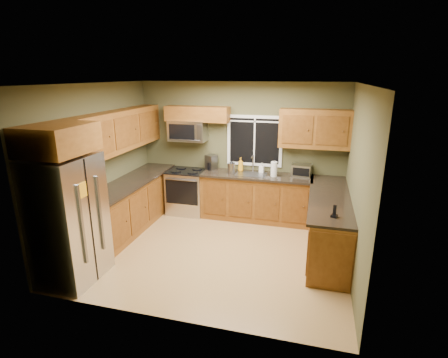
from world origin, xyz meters
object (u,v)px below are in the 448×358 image
at_px(kettle, 231,168).
at_px(paper_towel_roll, 274,169).
at_px(soap_bottle_b, 262,168).
at_px(range, 187,191).
at_px(refrigerator, 69,220).
at_px(coffee_maker, 211,163).
at_px(cordless_phone, 334,214).
at_px(soap_bottle_a, 241,164).
at_px(microwave, 188,131).
at_px(toaster_oven, 301,170).

distance_m(kettle, paper_towel_roll, 0.84).
distance_m(kettle, soap_bottle_b, 0.62).
bearing_deg(range, refrigerator, -103.97).
relative_size(coffee_maker, kettle, 1.13).
bearing_deg(range, coffee_maker, 19.42).
xyz_separation_m(kettle, cordless_phone, (1.90, -1.78, -0.07)).
bearing_deg(soap_bottle_b, range, -172.80).
bearing_deg(range, soap_bottle_a, 9.41).
relative_size(refrigerator, microwave, 2.37).
bearing_deg(refrigerator, soap_bottle_a, 58.78).
xyz_separation_m(coffee_maker, paper_towel_roll, (1.32, -0.19, 0.01)).
distance_m(kettle, cordless_phone, 2.60).
bearing_deg(soap_bottle_a, refrigerator, -121.22).
bearing_deg(soap_bottle_a, coffee_maker, -178.79).
relative_size(toaster_oven, paper_towel_roll, 1.22).
height_order(refrigerator, toaster_oven, refrigerator).
bearing_deg(soap_bottle_b, coffee_maker, -178.68).
bearing_deg(kettle, soap_bottle_a, 58.49).
relative_size(toaster_oven, coffee_maker, 1.31).
xyz_separation_m(microwave, toaster_oven, (2.31, 0.01, -0.68)).
relative_size(coffee_maker, soap_bottle_b, 1.53).
height_order(paper_towel_roll, soap_bottle_b, paper_towel_roll).
height_order(soap_bottle_a, cordless_phone, soap_bottle_a).
height_order(kettle, paper_towel_roll, paper_towel_roll).
bearing_deg(refrigerator, paper_towel_roll, 47.82).
relative_size(soap_bottle_b, cordless_phone, 1.10).
bearing_deg(microwave, refrigerator, -103.34).
height_order(range, soap_bottle_a, soap_bottle_a).
bearing_deg(coffee_maker, range, -160.58).
relative_size(toaster_oven, kettle, 1.49).
height_order(refrigerator, coffee_maker, refrigerator).
bearing_deg(microwave, range, -89.98).
bearing_deg(cordless_phone, soap_bottle_a, 131.36).
bearing_deg(microwave, soap_bottle_b, 2.14).
distance_m(refrigerator, coffee_maker, 3.17).
height_order(coffee_maker, kettle, coffee_maker).
bearing_deg(soap_bottle_b, toaster_oven, -3.38).
bearing_deg(coffee_maker, paper_towel_roll, -8.21).
bearing_deg(microwave, soap_bottle_a, 2.41).
height_order(range, soap_bottle_b, soap_bottle_b).
relative_size(toaster_oven, soap_bottle_b, 2.01).
relative_size(range, soap_bottle_b, 4.81).
distance_m(microwave, toaster_oven, 2.41).
bearing_deg(paper_towel_roll, refrigerator, -132.18).
relative_size(microwave, cordless_phone, 4.28).
height_order(kettle, soap_bottle_b, kettle).
relative_size(paper_towel_roll, soap_bottle_a, 1.14).
bearing_deg(toaster_oven, soap_bottle_b, 176.62).
distance_m(refrigerator, microwave, 3.10).
height_order(range, cordless_phone, cordless_phone).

